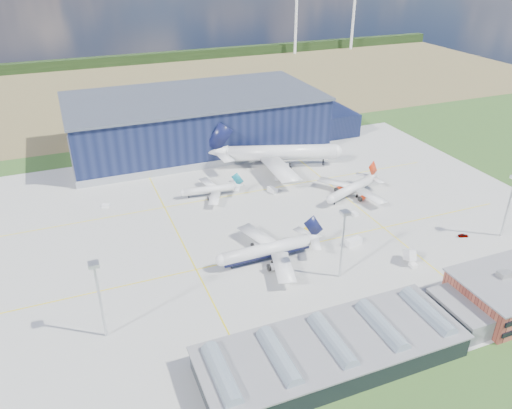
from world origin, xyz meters
name	(u,v)px	position (x,y,z in m)	size (l,w,h in m)	color
ground	(271,236)	(0.00, 0.00, 0.00)	(600.00, 600.00, 0.00)	#274C1C
apron	(260,223)	(0.00, 10.00, 0.03)	(220.00, 160.00, 0.08)	gray
farmland	(148,87)	(0.00, 220.00, 0.00)	(600.00, 220.00, 0.01)	olive
treeline	(129,60)	(0.00, 300.00, 4.00)	(600.00, 8.00, 8.00)	black
hangar	(201,123)	(2.81, 94.80, 11.62)	(145.00, 62.00, 26.10)	#101838
glass_concourse	(344,346)	(-6.45, -60.00, 3.69)	(78.00, 23.00, 8.60)	black
light_mast_west	(98,288)	(-60.00, -30.00, 15.43)	(2.60, 2.60, 23.00)	silver
light_mast_center	(343,234)	(10.00, -30.00, 15.43)	(2.60, 2.60, 23.00)	silver
light_mast_east	(511,197)	(75.00, -30.00, 15.43)	(2.60, 2.60, 23.00)	silver
airliner_navy	(266,244)	(-7.44, -13.36, 6.28)	(38.52, 37.69, 12.56)	silver
airliner_red	(351,184)	(42.08, 16.00, 5.48)	(33.61, 32.88, 10.96)	silver
airliner_widebody	(281,145)	(28.74, 55.00, 10.27)	(62.98, 61.61, 20.54)	silver
airliner_regional	(209,186)	(-10.78, 37.89, 4.38)	(26.86, 26.27, 8.76)	silver
gse_tug_a	(309,231)	(13.53, -2.81, 0.69)	(2.03, 3.32, 1.38)	gold
gse_van_a	(354,242)	(23.76, -15.96, 1.22)	(2.44, 5.59, 2.44)	white
gse_cart_a	(355,214)	(35.40, 1.92, 0.62)	(1.90, 2.85, 1.23)	white
gse_van_b	(272,190)	(14.34, 31.51, 1.03)	(2.06, 4.50, 2.06)	white
gse_cart_b	(106,206)	(-51.20, 43.78, 0.59)	(1.82, 2.73, 1.18)	white
airstair	(409,258)	(34.60, -31.58, 1.81)	(2.26, 5.64, 3.61)	white
car_a	(463,235)	(62.21, -25.79, 0.59)	(1.40, 3.48, 1.19)	#99999E
car_b	(329,323)	(-3.60, -48.00, 0.60)	(1.26, 3.62, 1.19)	#99999E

